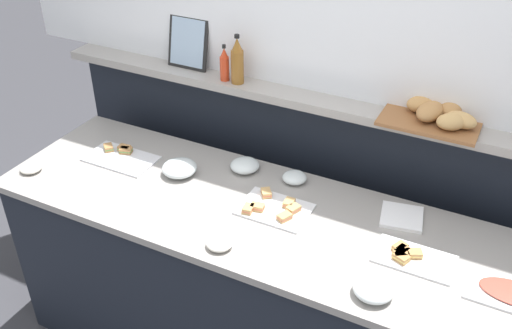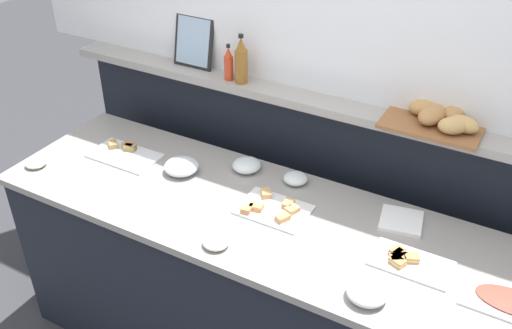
{
  "view_description": "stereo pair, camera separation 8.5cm",
  "coord_description": "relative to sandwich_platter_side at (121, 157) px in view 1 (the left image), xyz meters",
  "views": [
    {
      "loc": [
        0.83,
        -1.73,
        2.42
      ],
      "look_at": [
        -0.1,
        0.1,
        1.1
      ],
      "focal_mm": 40.37,
      "sensor_mm": 36.0,
      "label": 1
    },
    {
      "loc": [
        0.91,
        -1.69,
        2.42
      ],
      "look_at": [
        -0.1,
        0.1,
        1.1
      ],
      "focal_mm": 40.37,
      "sensor_mm": 36.0,
      "label": 2
    }
  ],
  "objects": [
    {
      "name": "sandwich_platter_front",
      "position": [
        1.43,
        -0.08,
        0.0
      ],
      "size": [
        0.3,
        0.17,
        0.04
      ],
      "color": "white",
      "rests_on": "buffet_counter"
    },
    {
      "name": "glass_bowl_small",
      "position": [
        0.33,
        0.01,
        0.02
      ],
      "size": [
        0.16,
        0.16,
        0.07
      ],
      "color": "silver",
      "rests_on": "buffet_counter"
    },
    {
      "name": "bread_basket",
      "position": [
        1.37,
        0.4,
        0.37
      ],
      "size": [
        0.4,
        0.27,
        0.08
      ],
      "color": "brown",
      "rests_on": "back_ledge_unit"
    },
    {
      "name": "napkin_stack",
      "position": [
        1.34,
        0.15,
        -0.0
      ],
      "size": [
        0.2,
        0.2,
        0.02
      ],
      "primitive_type": "cube",
      "rotation": [
        0.0,
        0.0,
        0.19
      ],
      "color": "white",
      "rests_on": "buffet_counter"
    },
    {
      "name": "condiment_bowl_red",
      "position": [
        0.75,
        -0.35,
        0.01
      ],
      "size": [
        0.11,
        0.11,
        0.04
      ],
      "primitive_type": "ellipsoid",
      "color": "silver",
      "rests_on": "buffet_counter"
    },
    {
      "name": "glass_bowl_large",
      "position": [
        1.36,
        -0.32,
        0.02
      ],
      "size": [
        0.15,
        0.15,
        0.06
      ],
      "color": "silver",
      "rests_on": "buffet_counter"
    },
    {
      "name": "buffet_counter",
      "position": [
        0.82,
        -0.08,
        -0.48
      ],
      "size": [
        2.44,
        0.74,
        0.94
      ],
      "color": "black",
      "rests_on": "ground_plane"
    },
    {
      "name": "sandwich_platter_rear",
      "position": [
        0.84,
        -0.04,
        0.0
      ],
      "size": [
        0.3,
        0.21,
        0.04
      ],
      "color": "white",
      "rests_on": "buffet_counter"
    },
    {
      "name": "back_ledge_unit",
      "position": [
        0.82,
        0.47,
        -0.27
      ],
      "size": [
        2.69,
        0.22,
        1.28
      ],
      "color": "black",
      "rests_on": "ground_plane"
    },
    {
      "name": "vinegar_bottle_amber",
      "position": [
        0.45,
        0.37,
        0.44
      ],
      "size": [
        0.06,
        0.06,
        0.24
      ],
      "color": "#8E5B23",
      "rests_on": "back_ledge_unit"
    },
    {
      "name": "glass_bowl_extra",
      "position": [
        0.59,
        0.18,
        0.02
      ],
      "size": [
        0.14,
        0.14,
        0.05
      ],
      "color": "silver",
      "rests_on": "buffet_counter"
    },
    {
      "name": "ground_plane",
      "position": [
        0.82,
        0.52,
        -0.95
      ],
      "size": [
        12.0,
        12.0,
        0.0
      ],
      "primitive_type": "plane",
      "color": "#38383D"
    },
    {
      "name": "sandwich_platter_side",
      "position": [
        0.0,
        0.0,
        0.0
      ],
      "size": [
        0.34,
        0.2,
        0.04
      ],
      "color": "silver",
      "rests_on": "buffet_counter"
    },
    {
      "name": "hot_sauce_bottle",
      "position": [
        0.38,
        0.37,
        0.41
      ],
      "size": [
        0.04,
        0.04,
        0.18
      ],
      "color": "red",
      "rests_on": "back_ledge_unit"
    },
    {
      "name": "glass_bowl_medium",
      "position": [
        0.83,
        0.2,
        0.01
      ],
      "size": [
        0.11,
        0.11,
        0.04
      ],
      "color": "silver",
      "rests_on": "buffet_counter"
    },
    {
      "name": "framed_picture",
      "position": [
        0.15,
        0.43,
        0.46
      ],
      "size": [
        0.22,
        0.07,
        0.26
      ],
      "color": "black",
      "rests_on": "back_ledge_unit"
    },
    {
      "name": "condiment_bowl_teal",
      "position": [
        -0.3,
        -0.28,
        0.01
      ],
      "size": [
        0.1,
        0.1,
        0.04
      ],
      "primitive_type": "ellipsoid",
      "color": "silver",
      "rests_on": "buffet_counter"
    }
  ]
}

